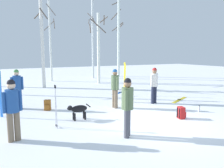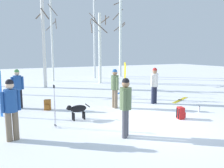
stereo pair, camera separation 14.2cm
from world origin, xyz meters
name	(u,v)px [view 1 (the left image)]	position (x,y,z in m)	size (l,w,h in m)	color
ground_plane	(153,121)	(0.00, 0.00, 0.00)	(60.00, 60.00, 0.00)	white
person_0	(127,104)	(-1.55, -0.78, 0.98)	(0.37, 0.42, 1.72)	#4C4C56
person_1	(12,106)	(-4.48, 0.35, 0.98)	(0.51, 0.34, 1.72)	#72604C
person_2	(115,86)	(-0.31, 2.34, 0.98)	(0.34, 0.52, 1.72)	#72604C
person_3	(17,86)	(-4.13, 4.09, 0.98)	(0.52, 0.34, 1.72)	black
person_4	(154,83)	(1.76, 2.26, 0.98)	(0.50, 0.34, 1.72)	#1E2338
dog	(78,109)	(-2.32, 1.38, 0.39)	(0.89, 0.23, 0.57)	black
ski_pair_planted_0	(0,93)	(-4.77, 3.03, 0.91)	(0.12, 0.15, 1.84)	blue
ski_pair_planted_1	(125,83)	(0.62, 3.10, 0.97)	(0.02, 0.20, 1.96)	yellow
ski_pair_lying_0	(180,100)	(3.42, 2.25, 0.01)	(1.66, 0.94, 0.05)	yellow
ski_pair_lying_1	(120,93)	(1.64, 5.41, 0.01)	(1.51, 1.01, 0.05)	blue
ski_poles_0	(154,83)	(2.84, 3.64, 0.72)	(0.07, 0.26, 1.35)	#B2B2BC
ski_poles_1	(56,105)	(-3.20, 0.91, 0.75)	(0.07, 0.20, 1.40)	#B2B2BC
backpack_0	(48,105)	(-3.04, 3.27, 0.21)	(0.32, 0.34, 0.44)	#99591E
backpack_1	(181,113)	(1.13, -0.18, 0.21)	(0.32, 0.30, 0.44)	red
water_bottle_0	(199,109)	(2.46, 0.17, 0.13)	(0.08, 0.08, 0.27)	silver
birch_tree_2	(42,27)	(-2.09, 9.58, 4.12)	(1.42, 1.33, 7.90)	silver
birch_tree_3	(50,38)	(-0.88, 12.84, 3.61)	(0.90, 0.97, 7.05)	silver
birch_tree_4	(99,46)	(2.19, 9.87, 2.91)	(1.55, 1.66, 5.43)	white
birch_tree_5	(93,35)	(3.17, 13.46, 4.06)	(1.21, 1.31, 8.24)	silver
birch_tree_6	(119,36)	(5.95, 13.49, 4.05)	(1.36, 0.89, 7.81)	silver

